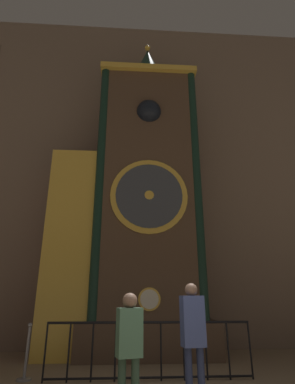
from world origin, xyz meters
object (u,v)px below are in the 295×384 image
object	(u,v)px
visitor_far	(193,331)
stanchion_post	(26,361)
clock_tower	(135,202)
visitor_near	(129,341)

from	to	relation	value
visitor_far	stanchion_post	xyz separation A→B (m)	(-2.99, 1.92, -0.71)
visitor_far	stanchion_post	world-z (taller)	visitor_far
visitor_far	clock_tower	bearing A→B (deg)	93.66
stanchion_post	visitor_near	bearing A→B (deg)	-48.15
visitor_near	visitor_far	bearing A→B (deg)	3.43
stanchion_post	clock_tower	bearing A→B (deg)	43.99
clock_tower	visitor_near	size ratio (longest dim) A/B	6.67
visitor_near	stanchion_post	size ratio (longest dim) A/B	1.54
visitor_near	visitor_far	xyz separation A→B (m)	(0.97, 0.33, 0.09)
visitor_near	stanchion_post	distance (m)	3.09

